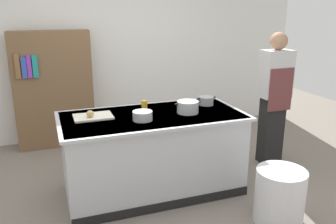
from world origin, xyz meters
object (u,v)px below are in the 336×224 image
at_px(stock_pot, 188,107).
at_px(juice_cup, 144,105).
at_px(trash_bin, 280,196).
at_px(person_chef, 274,96).
at_px(bookshelf, 54,90).
at_px(onion, 90,114).
at_px(mixing_bowl, 143,116).
at_px(sauce_pan, 206,101).

relative_size(stock_pot, juice_cup, 3.02).
xyz_separation_m(trash_bin, person_chef, (0.74, 1.20, 0.64)).
xyz_separation_m(trash_bin, bookshelf, (-1.91, 2.79, 0.58)).
relative_size(onion, person_chef, 0.04).
xyz_separation_m(mixing_bowl, person_chef, (1.86, 0.36, -0.03)).
height_order(person_chef, bookshelf, person_chef).
relative_size(juice_cup, trash_bin, 0.19).
distance_m(mixing_bowl, juice_cup, 0.41).
bearing_deg(juice_cup, onion, -164.91).
bearing_deg(mixing_bowl, trash_bin, -37.27).
relative_size(stock_pot, mixing_bowl, 1.48).
bearing_deg(sauce_pan, juice_cup, 174.63).
bearing_deg(stock_pot, sauce_pan, 34.42).
bearing_deg(sauce_pan, person_chef, 2.35).
distance_m(juice_cup, trash_bin, 1.72).
relative_size(mixing_bowl, juice_cup, 2.03).
xyz_separation_m(onion, stock_pot, (1.04, -0.13, 0.01)).
distance_m(onion, bookshelf, 1.76).
height_order(sauce_pan, mixing_bowl, sauce_pan).
height_order(mixing_bowl, trash_bin, mixing_bowl).
bearing_deg(sauce_pan, stock_pot, -145.58).
xyz_separation_m(onion, trash_bin, (1.61, -1.06, -0.69)).
relative_size(onion, sauce_pan, 0.32).
bearing_deg(onion, sauce_pan, 4.19).
bearing_deg(sauce_pan, bookshelf, 135.65).
bearing_deg(trash_bin, stock_pot, 121.63).
height_order(juice_cup, bookshelf, bookshelf).
height_order(stock_pot, bookshelf, bookshelf).
bearing_deg(person_chef, trash_bin, 141.87).
distance_m(onion, person_chef, 2.36).
xyz_separation_m(sauce_pan, person_chef, (0.99, 0.04, -0.03)).
relative_size(mixing_bowl, trash_bin, 0.38).
relative_size(sauce_pan, mixing_bowl, 1.17).
height_order(onion, mixing_bowl, same).
bearing_deg(stock_pot, bookshelf, 125.67).
distance_m(onion, stock_pot, 1.05).
distance_m(mixing_bowl, trash_bin, 1.55).
distance_m(juice_cup, bookshelf, 1.81).
xyz_separation_m(stock_pot, trash_bin, (0.58, -0.93, -0.70)).
xyz_separation_m(onion, person_chef, (2.36, 0.14, -0.04)).
bearing_deg(onion, person_chef, 3.42).
bearing_deg(trash_bin, onion, 146.64).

